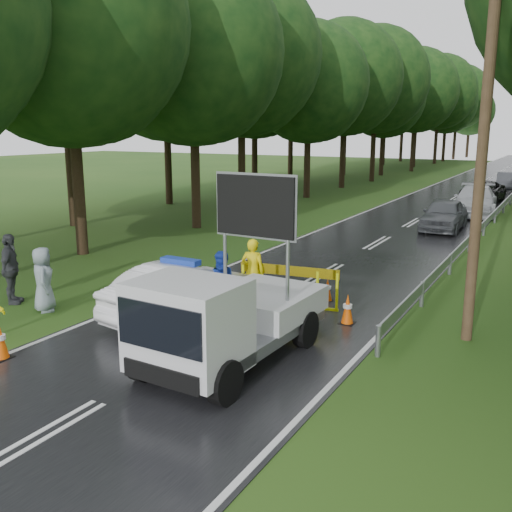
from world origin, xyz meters
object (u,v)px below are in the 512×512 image
Objects in this scene: civilian at (224,286)px; queue_car_fourth at (507,182)px; queue_car_third at (482,192)px; officer at (253,272)px; police_sedan at (181,291)px; barrier at (289,276)px; queue_car_first at (444,215)px; work_truck at (224,318)px; queue_car_second at (475,201)px.

civilian is 36.29m from queue_car_fourth.
queue_car_fourth reaches higher than queue_car_third.
civilian is 0.41× the size of queue_car_fourth.
officer reaches higher than queue_car_third.
civilian is at bearing -145.85° from police_sedan.
barrier is 0.63× the size of queue_car_first.
police_sedan reaches higher than barrier.
work_truck is 2.75× the size of civilian.
queue_car_second is at bearing -90.41° from police_sedan.
work_truck reaches higher than officer.
police_sedan is 3.32m from work_truck.
officer is (-1.58, 4.03, -0.11)m from work_truck.
queue_car_second is 1.10× the size of queue_car_third.
queue_car_third is at bearing 55.74° from civilian.
barrier is at bearing -98.54° from queue_car_fourth.
barrier is 0.64× the size of queue_car_fourth.
barrier is at bearing 30.65° from civilian.
barrier is at bearing -175.24° from officer.
queue_car_second is at bearing 83.76° from queue_car_first.
barrier is at bearing -123.00° from police_sedan.
work_truck is at bearing -89.04° from queue_car_third.
work_truck is 1.14× the size of queue_car_fourth.
officer reaches higher than queue_car_first.
queue_car_first is at bearing -88.00° from queue_car_third.
barrier is at bearing -96.44° from queue_car_first.
work_truck is at bearing -98.15° from queue_car_second.
work_truck is 2.65× the size of officer.
police_sedan is 2.44× the size of officer.
civilian is (-1.59, 2.53, -0.15)m from work_truck.
queue_car_fourth reaches higher than barrier.
police_sedan reaches higher than queue_car_third.
queue_car_first is (0.71, 18.63, -0.29)m from work_truck.
work_truck is at bearing 150.46° from police_sedan.
queue_car_third is 1.16× the size of queue_car_fourth.
police_sedan is 28.76m from queue_car_third.
work_truck is at bearing -90.15° from barrier.
officer is 1.04× the size of civilian.
queue_car_third reaches higher than barrier.
civilian reaches higher than queue_car_fourth.
barrier is 34.49m from queue_car_fourth.
barrier is 1.56× the size of civilian.
officer reaches higher than police_sedan.
civilian is (-1.00, -1.74, 0.02)m from barrier.
queue_car_second is (0.52, 6.00, 0.05)m from queue_car_first.
queue_car_fourth is at bearing 83.58° from queue_car_second.
queue_car_fourth is at bearing 87.53° from queue_car_third.
civilian reaches higher than queue_car_second.
queue_car_fourth is (0.70, 8.06, 0.02)m from queue_car_third.
police_sedan is 0.82× the size of queue_car_second.
queue_car_fourth is at bearing 86.45° from queue_car_first.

